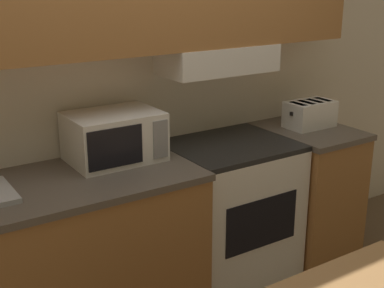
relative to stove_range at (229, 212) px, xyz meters
name	(u,v)px	position (x,y,z in m)	size (l,w,h in m)	color
ground_plane	(136,276)	(-0.50, 0.31, -0.45)	(16.00, 16.00, 0.00)	brown
wall_back	(135,42)	(-0.49, 0.25, 1.05)	(5.15, 0.38, 2.55)	silver
lower_counter_main	(54,265)	(-1.13, -0.02, 0.00)	(1.52, 0.68, 0.89)	#A36B38
lower_counter_right_stub	(305,191)	(0.62, -0.02, 0.00)	(0.51, 0.68, 0.89)	#A36B38
stove_range	(229,212)	(0.00, 0.00, 0.00)	(0.73, 0.62, 0.89)	white
microwave	(114,136)	(-0.70, 0.11, 0.58)	(0.48, 0.37, 0.26)	white
toaster	(310,114)	(0.65, 0.01, 0.53)	(0.33, 0.19, 0.17)	white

